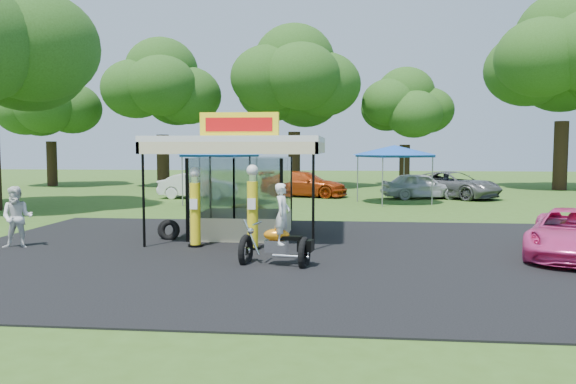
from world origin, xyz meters
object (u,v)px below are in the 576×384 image
object	(u,v)px
pink_sedan	(574,234)
bg_car_b	(304,184)
tent_west	(220,150)
bg_car_a	(198,186)
bg_car_c	(421,186)
tent_east	(394,151)
gas_pump_left	(195,209)
gas_pump_right	(253,209)
spectator_west	(17,218)
gas_station_kiosk	(243,184)
motorcycle	(280,233)
bg_car_d	(453,185)
kiosk_car	(253,215)

from	to	relation	value
pink_sedan	bg_car_b	size ratio (longest dim) A/B	0.90
tent_west	bg_car_a	bearing A→B (deg)	123.86
tent_west	bg_car_c	bearing A→B (deg)	20.84
bg_car_a	tent_west	xyz separation A→B (m)	(2.07, -3.09, 2.13)
bg_car_b	tent_east	bearing A→B (deg)	-110.10
gas_pump_left	bg_car_c	xyz separation A→B (m)	(8.96, 17.27, -0.40)
gas_pump_right	spectator_west	xyz separation A→B (m)	(-7.07, -0.44, -0.28)
gas_station_kiosk	pink_sedan	bearing A→B (deg)	-16.30
pink_sedan	bg_car_a	world-z (taller)	bg_car_a
gas_pump_right	tent_east	bearing A→B (deg)	69.93
motorcycle	gas_pump_left	bearing A→B (deg)	149.09
bg_car_b	bg_car_d	bearing A→B (deg)	-75.96
motorcycle	bg_car_a	size ratio (longest dim) A/B	0.48
spectator_west	bg_car_c	world-z (taller)	spectator_west
tent_west	bg_car_d	bearing A→B (deg)	20.35
bg_car_d	tent_east	size ratio (longest dim) A/B	1.27
gas_pump_right	tent_east	xyz separation A→B (m)	(5.35, 14.65, 1.64)
pink_sedan	tent_east	bearing A→B (deg)	126.87
bg_car_a	bg_car_b	xyz separation A→B (m)	(6.19, 1.90, 0.03)
bg_car_c	bg_car_b	bearing A→B (deg)	71.34
gas_pump_left	bg_car_c	bearing A→B (deg)	62.58
tent_west	gas_pump_right	bearing A→B (deg)	-73.52
gas_station_kiosk	tent_west	size ratio (longest dim) A/B	1.18
bg_car_a	bg_car_b	world-z (taller)	bg_car_b
spectator_west	bg_car_b	xyz separation A→B (m)	(7.26, 18.70, -0.16)
gas_station_kiosk	tent_east	size ratio (longest dim) A/B	1.20
gas_pump_left	bg_car_b	world-z (taller)	gas_pump_left
kiosk_car	gas_pump_left	bearing A→B (deg)	167.20
gas_pump_right	tent_east	size ratio (longest dim) A/B	0.56
motorcycle	tent_west	size ratio (longest dim) A/B	0.49
bg_car_a	bg_car_d	bearing A→B (deg)	-81.17
kiosk_car	tent_west	xyz separation A→B (m)	(-3.17, 8.52, 2.41)
bg_car_b	bg_car_a	bearing A→B (deg)	121.90
gas_pump_right	pink_sedan	size ratio (longest dim) A/B	0.52
gas_pump_left	kiosk_car	size ratio (longest dim) A/B	0.87
bg_car_a	bg_car_d	size ratio (longest dim) A/B	0.80
pink_sedan	bg_car_d	distance (m)	18.42
kiosk_car	bg_car_a	xyz separation A→B (m)	(-5.24, 11.61, 0.27)
gas_station_kiosk	bg_car_a	xyz separation A→B (m)	(-5.24, 13.82, -1.03)
bg_car_b	tent_west	distance (m)	6.80
tent_east	bg_car_b	bearing A→B (deg)	145.02
bg_car_d	bg_car_a	bearing A→B (deg)	140.04
kiosk_car	bg_car_c	bearing A→B (deg)	-31.89
pink_sedan	tent_east	distance (m)	15.52
gas_pump_left	bg_car_a	size ratio (longest dim) A/B	0.53
bg_car_c	tent_west	distance (m)	12.06
gas_pump_right	kiosk_car	distance (m)	4.88
gas_pump_right	bg_car_d	world-z (taller)	gas_pump_right
kiosk_car	bg_car_a	distance (m)	12.74
pink_sedan	gas_pump_right	bearing A→B (deg)	-158.52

